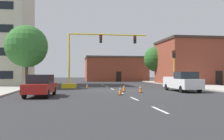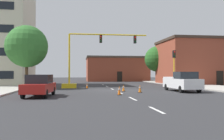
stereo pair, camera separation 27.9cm
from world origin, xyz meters
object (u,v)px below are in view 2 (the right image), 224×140
object	(u,v)px
tree_right_far	(158,59)
pickup_truck_white	(182,82)
traffic_cone_roadside_d	(87,86)
sedan_red_near_left	(39,85)
traffic_cone_roadside_b	(124,88)
traffic_light_pole_right	(174,60)
tree_left_near	(27,46)
traffic_signal_gantry	(81,69)
traffic_cone_roadside_a	(140,89)
traffic_cone_roadside_c	(119,90)

from	to	relation	value
tree_right_far	pickup_truck_white	distance (m)	21.23
tree_right_far	traffic_cone_roadside_d	size ratio (longest dim) A/B	11.03
sedan_red_near_left	traffic_cone_roadside_b	bearing A→B (deg)	30.81
tree_right_far	sedan_red_near_left	world-z (taller)	tree_right_far
traffic_light_pole_right	tree_left_near	distance (m)	18.54
traffic_signal_gantry	traffic_light_pole_right	size ratio (longest dim) A/B	2.24
sedan_red_near_left	traffic_cone_roadside_d	distance (m)	10.53
tree_left_near	traffic_cone_roadside_a	world-z (taller)	tree_left_near
traffic_light_pole_right	traffic_cone_roadside_a	xyz separation A→B (m)	(-6.49, -7.68, -3.16)
tree_left_near	pickup_truck_white	xyz separation A→B (m)	(16.60, -6.88, -4.09)
tree_right_far	traffic_cone_roadside_a	size ratio (longest dim) A/B	9.11
tree_left_near	traffic_cone_roadside_b	distance (m)	13.20
tree_right_far	pickup_truck_white	xyz separation A→B (m)	(-4.17, -20.52, -3.50)
tree_right_far	tree_left_near	size ratio (longest dim) A/B	0.91
tree_right_far	traffic_cone_roadside_d	bearing A→B (deg)	-132.94
tree_right_far	sedan_red_near_left	size ratio (longest dim) A/B	1.49
pickup_truck_white	traffic_cone_roadside_d	world-z (taller)	pickup_truck_white
tree_left_near	traffic_signal_gantry	bearing A→B (deg)	3.17
traffic_cone_roadside_b	tree_left_near	bearing A→B (deg)	150.42
tree_left_near	traffic_cone_roadside_b	world-z (taller)	tree_left_near
traffic_cone_roadside_a	traffic_cone_roadside_b	world-z (taller)	traffic_cone_roadside_a
sedan_red_near_left	traffic_cone_roadside_b	size ratio (longest dim) A/B	6.67
tree_right_far	traffic_signal_gantry	bearing A→B (deg)	-137.03
tree_right_far	pickup_truck_white	world-z (taller)	tree_right_far
traffic_cone_roadside_b	sedan_red_near_left	bearing A→B (deg)	-149.19
traffic_cone_roadside_a	traffic_cone_roadside_c	xyz separation A→B (m)	(-2.37, -2.32, 0.02)
traffic_cone_roadside_b	traffic_cone_roadside_c	size ratio (longest dim) A/B	0.88
traffic_cone_roadside_d	sedan_red_near_left	bearing A→B (deg)	-112.90
traffic_signal_gantry	tree_right_far	bearing A→B (deg)	42.97
tree_right_far	traffic_cone_roadside_a	world-z (taller)	tree_right_far
pickup_truck_white	traffic_cone_roadside_d	size ratio (longest dim) A/B	8.71
traffic_signal_gantry	traffic_cone_roadside_c	size ratio (longest dim) A/B	13.61
traffic_signal_gantry	traffic_cone_roadside_c	xyz separation A→B (m)	(3.10, -10.49, -1.96)
traffic_signal_gantry	tree_left_near	xyz separation A→B (m)	(-6.51, -0.36, 2.72)
sedan_red_near_left	traffic_cone_roadside_b	distance (m)	8.87
traffic_light_pole_right	traffic_cone_roadside_b	bearing A→B (deg)	-142.47
tree_left_near	traffic_cone_roadside_c	xyz separation A→B (m)	(9.62, -10.13, -4.68)
traffic_signal_gantry	traffic_cone_roadside_b	world-z (taller)	traffic_signal_gantry
traffic_signal_gantry	tree_right_far	world-z (taller)	tree_right_far
traffic_light_pole_right	sedan_red_near_left	xyz separation A→B (m)	(-15.36, -10.50, -2.64)
traffic_signal_gantry	traffic_cone_roadside_b	xyz separation A→B (m)	(4.21, -6.44, -2.00)
traffic_cone_roadside_a	pickup_truck_white	bearing A→B (deg)	11.34
pickup_truck_white	traffic_cone_roadside_b	world-z (taller)	pickup_truck_white
traffic_cone_roadside_c	traffic_cone_roadside_d	world-z (taller)	traffic_cone_roadside_c
tree_left_near	sedan_red_near_left	world-z (taller)	tree_left_near
tree_right_far	pickup_truck_white	bearing A→B (deg)	-101.50
sedan_red_near_left	traffic_signal_gantry	bearing A→B (deg)	72.81
traffic_cone_roadside_b	traffic_cone_roadside_c	bearing A→B (deg)	-105.27
pickup_truck_white	traffic_signal_gantry	bearing A→B (deg)	144.32
sedan_red_near_left	traffic_cone_roadside_c	xyz separation A→B (m)	(6.50, 0.49, -0.50)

